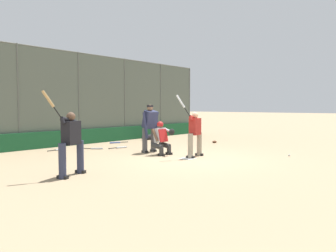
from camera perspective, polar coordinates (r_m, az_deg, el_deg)
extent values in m
plane|color=tan|center=(11.02, 3.46, -5.70)|extent=(160.00, 160.00, 0.00)
cube|color=white|center=(11.02, 3.46, -5.66)|extent=(0.43, 0.43, 0.01)
cylinder|color=#515651|center=(21.34, 3.75, 4.41)|extent=(0.08, 0.08, 4.22)
cylinder|color=#515651|center=(19.22, -1.31, 4.52)|extent=(0.08, 0.08, 4.22)
cylinder|color=#515651|center=(17.28, -7.56, 4.61)|extent=(0.08, 0.08, 4.22)
cylinder|color=#515651|center=(15.60, -15.28, 4.65)|extent=(0.08, 0.08, 4.22)
cylinder|color=#515651|center=(14.26, -24.65, 4.59)|extent=(0.08, 0.08, 4.22)
cube|color=#515B51|center=(15.60, -15.28, 4.65)|extent=(16.64, 0.01, 4.22)
cylinder|color=#515651|center=(15.78, -15.41, 12.23)|extent=(16.64, 0.06, 0.06)
cube|color=#19512D|center=(15.57, -14.98, -1.84)|extent=(16.30, 0.18, 0.69)
cube|color=slate|center=(19.24, -11.65, -1.66)|extent=(11.64, 2.50, 0.12)
cube|color=slate|center=(18.58, -10.12, -1.33)|extent=(11.64, 0.55, 0.44)
cube|color=#B7BABC|center=(18.56, -10.13, -0.53)|extent=(11.64, 0.24, 0.08)
cube|color=slate|center=(19.00, -11.16, -0.75)|extent=(11.64, 0.55, 0.76)
cube|color=#B7BABC|center=(18.97, -11.17, 0.51)|extent=(11.64, 0.24, 0.08)
cube|color=slate|center=(19.43, -12.15, -0.20)|extent=(11.64, 0.55, 1.08)
cube|color=#B7BABC|center=(19.40, -12.17, 1.51)|extent=(11.64, 0.24, 0.08)
cube|color=slate|center=(19.86, -13.10, 0.33)|extent=(11.64, 0.55, 1.40)
cube|color=#B7BABC|center=(19.84, -13.13, 2.46)|extent=(11.64, 0.24, 0.08)
cylinder|color=gray|center=(11.66, 5.47, -3.13)|extent=(0.17, 0.17, 0.83)
cube|color=black|center=(11.71, 5.46, -4.97)|extent=(0.16, 0.30, 0.08)
cylinder|color=gray|center=(11.04, 3.92, -3.50)|extent=(0.17, 0.17, 0.83)
cube|color=black|center=(11.09, 3.92, -5.43)|extent=(0.16, 0.30, 0.08)
cube|color=maroon|center=(11.29, 4.74, -0.10)|extent=(0.49, 0.34, 0.57)
sphere|color=tan|center=(11.27, 4.75, 1.90)|extent=(0.21, 0.21, 0.21)
cylinder|color=maroon|center=(11.28, 4.62, 1.40)|extent=(0.59, 0.15, 0.22)
cylinder|color=maroon|center=(11.03, 3.99, 1.36)|extent=(0.15, 0.17, 0.16)
sphere|color=black|center=(11.04, 3.86, 1.68)|extent=(0.04, 0.04, 0.04)
cylinder|color=black|center=(11.02, 3.37, 2.45)|extent=(0.17, 0.17, 0.31)
cylinder|color=#B7BCC1|center=(11.00, 2.21, 4.30)|extent=(0.27, 0.27, 0.45)
cylinder|color=#333333|center=(11.90, 0.18, -4.25)|extent=(0.16, 0.16, 0.31)
cylinder|color=#333333|center=(12.01, -0.55, -3.34)|extent=(0.18, 0.47, 0.24)
cube|color=black|center=(11.92, 0.18, -4.80)|extent=(0.10, 0.26, 0.08)
cylinder|color=#333333|center=(11.60, -1.16, -4.46)|extent=(0.16, 0.16, 0.31)
cylinder|color=#333333|center=(11.71, -1.90, -3.52)|extent=(0.18, 0.47, 0.24)
cube|color=black|center=(11.61, -1.16, -5.02)|extent=(0.10, 0.26, 0.08)
cube|color=#B7B7BC|center=(11.85, -1.38, -1.62)|extent=(0.45, 0.36, 0.56)
cube|color=#B21E1E|center=(11.75, -0.84, -1.67)|extent=(0.40, 0.14, 0.46)
sphere|color=brown|center=(11.82, -1.38, 0.07)|extent=(0.21, 0.21, 0.21)
sphere|color=#B21E1E|center=(11.82, -1.38, 0.25)|extent=(0.23, 0.23, 0.23)
cylinder|color=#B7B7BC|center=(11.80, 0.05, -0.80)|extent=(0.29, 0.54, 0.16)
ellipsoid|color=black|center=(11.57, 0.65, -1.06)|extent=(0.30, 0.10, 0.24)
cylinder|color=brown|center=(11.65, -2.27, -1.58)|extent=(0.10, 0.31, 0.45)
cylinder|color=#4C4C51|center=(12.67, -2.59, -2.39)|extent=(0.19, 0.19, 0.93)
cube|color=black|center=(12.72, -2.58, -4.29)|extent=(0.13, 0.29, 0.08)
cylinder|color=#4C4C51|center=(12.39, -4.06, -2.53)|extent=(0.19, 0.19, 0.93)
cube|color=black|center=(12.44, -4.05, -4.46)|extent=(0.13, 0.29, 0.08)
cube|color=#282D4C|center=(12.42, -3.14, 1.15)|extent=(0.54, 0.48, 0.71)
sphere|color=#936B4C|center=(12.41, -3.14, 3.20)|extent=(0.23, 0.23, 0.23)
cylinder|color=black|center=(12.41, -3.14, 3.49)|extent=(0.24, 0.24, 0.08)
cylinder|color=#282D4C|center=(12.58, -1.94, 0.21)|extent=(0.18, 0.26, 0.98)
cylinder|color=#282D4C|center=(12.20, -3.96, 0.10)|extent=(0.14, 0.25, 0.98)
cylinder|color=#2D334C|center=(8.89, -15.03, -5.20)|extent=(0.18, 0.18, 0.86)
cube|color=black|center=(8.96, -14.99, -7.68)|extent=(0.20, 0.30, 0.08)
cylinder|color=#2D334C|center=(8.32, -17.92, -5.84)|extent=(0.18, 0.18, 0.86)
cube|color=black|center=(8.39, -17.87, -8.48)|extent=(0.20, 0.30, 0.08)
cube|color=black|center=(8.53, -16.50, -1.13)|extent=(0.53, 0.42, 0.59)
sphere|color=brown|center=(8.50, -16.55, 1.60)|extent=(0.22, 0.22, 0.22)
cylinder|color=black|center=(8.52, -16.69, 0.92)|extent=(0.61, 0.26, 0.22)
cylinder|color=black|center=(8.30, -17.88, 0.84)|extent=(0.16, 0.18, 0.16)
sphere|color=black|center=(8.30, -18.04, 1.27)|extent=(0.04, 0.04, 0.04)
cylinder|color=black|center=(8.31, -18.66, 2.21)|extent=(0.18, 0.14, 0.29)
cylinder|color=tan|center=(8.33, -20.15, 4.45)|extent=(0.28, 0.23, 0.42)
sphere|color=black|center=(13.59, -10.24, -3.87)|extent=(0.04, 0.04, 0.04)
cylinder|color=black|center=(13.67, -9.60, -3.82)|extent=(0.34, 0.09, 0.03)
cylinder|color=#B7BCC1|center=(13.87, -8.10, -3.70)|extent=(0.48, 0.15, 0.07)
sphere|color=black|center=(13.83, -14.64, -3.80)|extent=(0.04, 0.04, 0.04)
cylinder|color=black|center=(13.78, -13.95, -3.81)|extent=(0.25, 0.28, 0.03)
cylinder|color=#B7BCC1|center=(13.68, -12.28, -3.84)|extent=(0.36, 0.41, 0.07)
sphere|color=black|center=(13.43, -20.19, -4.11)|extent=(0.04, 0.04, 0.04)
cylinder|color=black|center=(13.54, -19.60, -4.04)|extent=(0.35, 0.08, 0.03)
cylinder|color=#B7BCC1|center=(13.80, -18.22, -3.87)|extent=(0.49, 0.14, 0.07)
sphere|color=black|center=(15.95, -7.11, -2.76)|extent=(0.04, 0.04, 0.04)
cylinder|color=black|center=(15.89, -7.72, -2.79)|extent=(0.35, 0.16, 0.03)
cylinder|color=#334789|center=(15.74, -9.21, -2.86)|extent=(0.50, 0.24, 0.07)
ellipsoid|color=#56331E|center=(15.88, 8.11, -2.73)|extent=(0.28, 0.18, 0.10)
ellipsoid|color=#56331E|center=(15.77, 8.21, -2.80)|extent=(0.10, 0.08, 0.08)
sphere|color=white|center=(12.31, 20.36, -4.77)|extent=(0.07, 0.07, 0.07)
cylinder|color=black|center=(17.26, -3.20, -1.93)|extent=(0.86, 0.27, 0.27)
sphere|color=black|center=(17.57, -2.21, -1.83)|extent=(0.26, 0.26, 0.26)
sphere|color=black|center=(16.96, -4.21, -2.03)|extent=(0.26, 0.26, 0.26)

